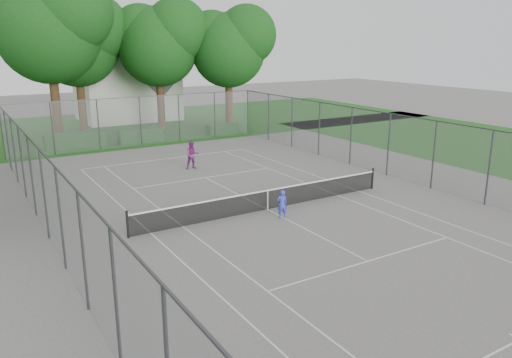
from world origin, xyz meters
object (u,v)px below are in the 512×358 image
house (126,74)px  girl_player (282,204)px  tennis_net (268,199)px  woman_player (192,155)px

house → girl_player: (-3.15, -30.91, -3.75)m
tennis_net → woman_player: bearing=88.3°
house → woman_player: bearing=-97.7°
tennis_net → house: 30.12m
tennis_net → woman_player: (0.25, 8.62, 0.33)m
girl_player → woman_player: woman_player is taller
tennis_net → woman_player: 8.63m
girl_player → woman_player: bearing=-75.0°
tennis_net → girl_player: bearing=-91.9°
tennis_net → house: size_ratio=1.19×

